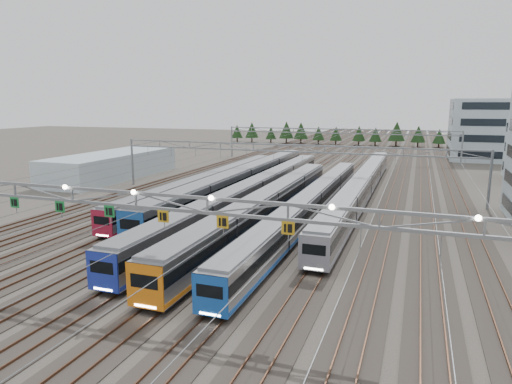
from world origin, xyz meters
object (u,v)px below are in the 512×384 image
(train_b, at_px, (242,180))
(train_f, at_px, (362,186))
(train_d, at_px, (267,206))
(gantry_far, at_px, (338,135))
(depot_bldg_north, at_px, (498,130))
(west_shed, at_px, (113,165))
(train_e, at_px, (311,204))
(gantry_near, at_px, (135,203))
(train_a, at_px, (210,183))
(train_c, at_px, (254,192))
(gantry_mid, at_px, (288,154))

(train_b, height_order, train_f, train_b)
(train_b, xyz_separation_m, train_d, (9.00, -15.13, -0.13))
(train_f, relative_size, gantry_far, 1.18)
(depot_bldg_north, relative_size, west_shed, 0.73)
(train_e, height_order, gantry_near, gantry_near)
(train_f, distance_m, gantry_near, 42.95)
(train_f, distance_m, west_shed, 47.52)
(train_a, height_order, train_c, train_c)
(train_c, distance_m, train_f, 16.91)
(train_b, height_order, train_e, train_b)
(train_a, xyz_separation_m, depot_bldg_north, (48.36, 64.96, 5.64))
(train_c, height_order, gantry_near, gantry_near)
(train_a, relative_size, train_f, 0.77)
(gantry_mid, bearing_deg, gantry_far, 90.00)
(west_shed, bearing_deg, train_a, -20.80)
(gantry_mid, relative_size, west_shed, 1.88)
(gantry_near, distance_m, gantry_mid, 40.12)
(train_f, xyz_separation_m, gantry_near, (-11.30, -41.13, 5.10))
(train_e, height_order, gantry_far, gantry_far)
(train_d, relative_size, gantry_near, 0.92)
(gantry_mid, xyz_separation_m, depot_bldg_north, (37.11, 60.72, 1.16))
(train_c, xyz_separation_m, train_e, (9.00, -4.30, -0.11))
(train_e, xyz_separation_m, gantry_far, (-6.75, 58.47, 4.49))
(train_c, relative_size, train_f, 0.97)
(train_a, xyz_separation_m, gantry_near, (11.20, -35.88, 5.18))
(train_d, height_order, west_shed, west_shed)
(train_b, height_order, train_d, train_b)
(train_c, distance_m, train_e, 9.97)
(train_a, height_order, west_shed, west_shed)
(gantry_near, bearing_deg, gantry_mid, 89.93)
(train_e, height_order, depot_bldg_north, depot_bldg_north)
(train_c, xyz_separation_m, train_f, (13.50, 10.18, -0.03))
(gantry_near, relative_size, depot_bldg_north, 2.56)
(train_c, height_order, train_f, train_c)
(train_a, xyz_separation_m, train_d, (13.50, -12.74, 0.19))
(gantry_near, relative_size, gantry_mid, 1.00)
(gantry_mid, bearing_deg, west_shed, 171.81)
(gantry_near, xyz_separation_m, gantry_far, (0.05, 85.12, -0.70))
(train_e, distance_m, depot_bldg_north, 80.36)
(train_d, bearing_deg, west_shed, 149.95)
(train_f, height_order, gantry_far, gantry_far)
(train_e, distance_m, west_shed, 46.72)
(train_f, bearing_deg, depot_bldg_north, 66.58)
(gantry_far, height_order, depot_bldg_north, depot_bldg_north)
(train_a, xyz_separation_m, gantry_far, (11.25, 49.24, 4.48))
(train_d, xyz_separation_m, gantry_far, (-2.25, 61.98, 4.29))
(west_shed, bearing_deg, train_d, -30.05)
(train_c, relative_size, gantry_near, 1.14)
(train_d, bearing_deg, train_a, 136.66)
(train_b, height_order, gantry_far, gantry_far)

